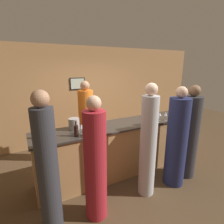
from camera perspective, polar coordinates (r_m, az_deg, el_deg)
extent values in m
plane|color=#4C3823|center=(4.11, 3.32, -18.36)|extent=(14.00, 14.00, 0.00)
cube|color=#A37547|center=(5.38, -8.00, 5.64)|extent=(8.00, 0.06, 2.80)
cube|color=black|center=(5.20, -11.20, 9.08)|extent=(0.44, 0.02, 0.34)
cube|color=#B7C6B2|center=(5.19, -11.16, 9.07)|extent=(0.39, 0.00, 0.29)
cube|color=#B27F4C|center=(3.85, 3.44, -11.76)|extent=(3.54, 0.65, 1.06)
cube|color=#332D28|center=(3.63, 3.57, -4.05)|extent=(3.60, 0.71, 0.04)
cylinder|color=orange|center=(4.20, -8.32, -4.63)|extent=(0.35, 0.35, 1.72)
sphere|color=#A37556|center=(3.99, -8.84, 8.53)|extent=(0.21, 0.21, 0.21)
cylinder|color=#2D2D33|center=(3.90, 23.84, -7.65)|extent=(0.36, 0.36, 1.68)
sphere|color=brown|center=(3.66, 25.40, 6.29)|extent=(0.22, 0.22, 0.22)
cylinder|color=#1E234C|center=(3.54, 20.30, -9.39)|extent=(0.38, 0.38, 1.70)
sphere|color=tan|center=(3.28, 21.80, 6.03)|extent=(0.21, 0.21, 0.21)
cylinder|color=maroon|center=(2.66, -5.43, -17.35)|extent=(0.33, 0.33, 1.67)
sphere|color=tan|center=(2.30, -6.00, 2.87)|extent=(0.20, 0.20, 0.20)
cylinder|color=#B2B2B7|center=(3.12, 11.68, -11.26)|extent=(0.28, 0.28, 1.79)
sphere|color=beige|center=(2.83, 12.74, 7.23)|extent=(0.21, 0.21, 0.21)
cylinder|color=#2D2D33|center=(2.62, -20.20, -17.76)|extent=(0.29, 0.29, 1.76)
sphere|color=#A37556|center=(2.26, -22.44, 4.04)|extent=(0.22, 0.22, 0.22)
cylinder|color=black|center=(3.05, -20.80, -6.10)|extent=(0.08, 0.08, 0.24)
cylinder|color=black|center=(3.00, -21.06, -3.38)|extent=(0.03, 0.03, 0.07)
cylinder|color=black|center=(3.03, -11.60, -6.02)|extent=(0.08, 0.08, 0.19)
cylinder|color=black|center=(2.98, -11.73, -3.64)|extent=(0.03, 0.03, 0.07)
cylinder|color=#9E9993|center=(3.35, -12.30, -3.80)|extent=(0.20, 0.20, 0.21)
cylinder|color=silver|center=(3.81, 14.78, -3.29)|extent=(0.05, 0.05, 0.00)
cylinder|color=silver|center=(3.80, 14.82, -2.67)|extent=(0.01, 0.01, 0.08)
cone|color=silver|center=(3.78, 14.90, -1.56)|extent=(0.07, 0.07, 0.07)
cylinder|color=silver|center=(3.97, 15.18, -2.58)|extent=(0.05, 0.05, 0.00)
cylinder|color=silver|center=(3.96, 15.23, -1.86)|extent=(0.01, 0.01, 0.10)
cone|color=silver|center=(3.94, 15.31, -0.72)|extent=(0.08, 0.08, 0.06)
cylinder|color=silver|center=(4.01, 16.95, -2.55)|extent=(0.05, 0.05, 0.00)
cylinder|color=silver|center=(4.00, 17.01, -1.83)|extent=(0.01, 0.01, 0.10)
cone|color=silver|center=(3.97, 17.10, -0.62)|extent=(0.07, 0.07, 0.07)
cylinder|color=silver|center=(3.25, -2.97, -6.04)|extent=(0.05, 0.05, 0.00)
cylinder|color=silver|center=(3.23, -2.98, -5.20)|extent=(0.01, 0.01, 0.10)
cone|color=silver|center=(3.20, -3.00, -3.80)|extent=(0.07, 0.07, 0.07)
cylinder|color=silver|center=(4.50, 22.76, -1.21)|extent=(0.05, 0.05, 0.00)
cylinder|color=silver|center=(4.49, 22.82, -0.58)|extent=(0.01, 0.01, 0.10)
cone|color=silver|center=(4.47, 22.92, 0.40)|extent=(0.08, 0.08, 0.06)
cylinder|color=silver|center=(4.07, 18.60, -2.45)|extent=(0.05, 0.05, 0.00)
cylinder|color=silver|center=(4.06, 18.66, -1.84)|extent=(0.01, 0.01, 0.09)
cone|color=silver|center=(4.04, 18.74, -0.81)|extent=(0.07, 0.07, 0.07)
cylinder|color=silver|center=(3.13, -9.84, -7.06)|extent=(0.05, 0.05, 0.00)
cylinder|color=silver|center=(3.11, -9.88, -6.17)|extent=(0.01, 0.01, 0.10)
cone|color=silver|center=(3.08, -9.95, -4.68)|extent=(0.08, 0.08, 0.07)
cylinder|color=silver|center=(4.58, 22.11, -0.86)|extent=(0.05, 0.05, 0.00)
cylinder|color=silver|center=(4.57, 22.17, -0.30)|extent=(0.01, 0.01, 0.09)
cone|color=silver|center=(4.55, 22.27, 0.70)|extent=(0.07, 0.07, 0.08)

